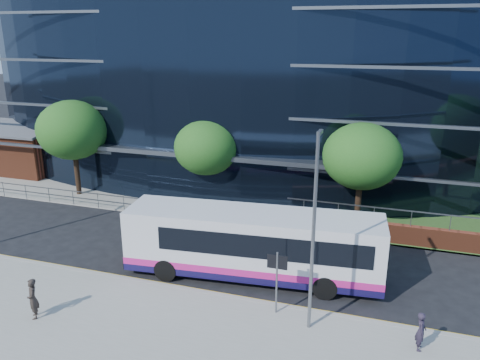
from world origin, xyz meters
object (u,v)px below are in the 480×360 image
(city_bus, at_px, (255,244))
(brick_pavilion, at_px, (21,147))
(tree_far_b, at_px, (206,148))
(pedestrian, at_px, (421,331))
(streetlight_east, at_px, (314,228))
(street_sign, at_px, (277,270))
(tree_far_a, at_px, (72,130))
(tree_far_c, at_px, (362,156))
(pedestrian_b, at_px, (33,299))

(city_bus, bearing_deg, brick_pavilion, 148.41)
(tree_far_b, bearing_deg, pedestrian, -41.87)
(streetlight_east, xyz_separation_m, city_bus, (-3.28, 3.46, -2.67))
(street_sign, relative_size, tree_far_b, 0.46)
(tree_far_a, height_order, streetlight_east, streetlight_east)
(tree_far_c, height_order, pedestrian_b, tree_far_c)
(tree_far_c, xyz_separation_m, streetlight_east, (-1.00, -11.17, -0.10))
(tree_far_b, distance_m, pedestrian, 17.98)
(street_sign, bearing_deg, city_bus, 121.74)
(streetlight_east, bearing_deg, tree_far_b, 127.63)
(street_sign, xyz_separation_m, pedestrian_b, (-9.46, -3.43, -1.12))
(street_sign, relative_size, tree_far_c, 0.43)
(street_sign, bearing_deg, tree_far_c, 76.71)
(tree_far_a, bearing_deg, brick_pavilion, 153.45)
(tree_far_a, xyz_separation_m, pedestrian, (23.17, -11.30, -3.94))
(tree_far_c, bearing_deg, brick_pavilion, 171.18)
(street_sign, relative_size, streetlight_east, 0.35)
(city_bus, bearing_deg, streetlight_east, -51.87)
(brick_pavilion, relative_size, tree_far_c, 1.32)
(streetlight_east, distance_m, city_bus, 5.47)
(tree_far_c, bearing_deg, city_bus, -119.03)
(tree_far_a, distance_m, tree_far_b, 10.03)
(tree_far_c, bearing_deg, streetlight_east, -95.11)
(street_sign, xyz_separation_m, pedestrian, (5.67, -0.71, -1.23))
(city_bus, xyz_separation_m, pedestrian, (7.45, -3.59, -0.85))
(street_sign, distance_m, streetlight_east, 2.80)
(tree_far_b, bearing_deg, street_sign, -55.92)
(tree_far_b, relative_size, tree_far_c, 0.93)
(streetlight_east, relative_size, pedestrian, 5.21)
(city_bus, height_order, pedestrian_b, city_bus)
(brick_pavilion, bearing_deg, tree_far_c, -8.82)
(street_sign, xyz_separation_m, streetlight_east, (1.50, -0.59, 2.29))
(street_sign, relative_size, pedestrian, 1.82)
(brick_pavilion, xyz_separation_m, streetlight_east, (28.00, -15.67, 2.50))
(tree_far_c, distance_m, pedestrian_b, 18.76)
(tree_far_c, height_order, city_bus, tree_far_c)
(tree_far_b, relative_size, city_bus, 0.48)
(tree_far_b, height_order, pedestrian_b, tree_far_b)
(pedestrian, distance_m, pedestrian_b, 15.36)
(tree_far_b, distance_m, streetlight_east, 14.74)
(tree_far_b, height_order, tree_far_c, tree_far_c)
(brick_pavilion, xyz_separation_m, pedestrian_b, (17.05, -18.52, -0.91))
(street_sign, bearing_deg, brick_pavilion, 150.35)
(city_bus, distance_m, pedestrian, 8.31)
(brick_pavilion, bearing_deg, tree_far_a, -26.55)
(pedestrian, bearing_deg, city_bus, 62.88)
(street_sign, height_order, pedestrian, street_sign)
(streetlight_east, relative_size, pedestrian_b, 4.57)
(brick_pavilion, distance_m, city_bus, 27.57)
(city_bus, distance_m, pedestrian_b, 9.96)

